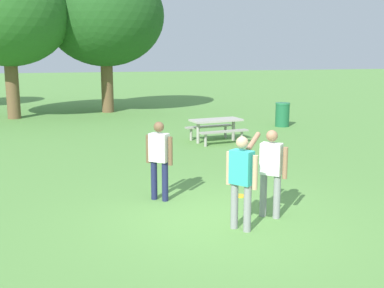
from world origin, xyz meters
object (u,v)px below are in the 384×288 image
Objects in this scene: person_catcher at (271,167)px; trash_can_beside_table at (282,115)px; tree_far_right at (105,16)px; person_bystander at (241,177)px; tree_broad_center at (7,14)px; frisbee at (240,196)px; picnic_table_near at (216,125)px; person_thrower at (159,156)px.

trash_can_beside_table is (4.93, 9.87, -0.48)m from person_catcher.
person_catcher is 1.71× the size of trash_can_beside_table.
person_bystander is at bearing -87.52° from tree_far_right.
tree_broad_center reaches higher than trash_can_beside_table.
tree_broad_center is (-5.70, 13.73, 4.58)m from frisbee.
person_catcher is at bearing 31.63° from person_bystander.
picnic_table_near is at bearing 75.27° from person_bystander.
person_bystander is 11.78m from trash_can_beside_table.
person_thrower is at bearing -73.52° from tree_broad_center.
tree_broad_center is at bearing 110.91° from person_catcher.
person_catcher is 0.23× the size of tree_far_right.
person_thrower and person_catcher have the same top height.
tree_far_right is (4.30, 1.20, 0.05)m from tree_broad_center.
tree_far_right reaches higher than person_catcher.
person_thrower is at bearing -128.83° from trash_can_beside_table.
person_catcher is at bearing -41.48° from person_thrower.
frisbee is 0.25× the size of trash_can_beside_table.
picnic_table_near is at bearing 62.11° from person_thrower.
frisbee is (-0.07, 1.36, -0.95)m from person_catcher.
frisbee is 9.87m from trash_can_beside_table.
picnic_table_near is (2.06, 7.84, -0.38)m from person_bystander.
trash_can_beside_table is 12.59m from tree_broad_center.
picnic_table_near is (1.39, 6.02, 0.55)m from frisbee.
picnic_table_near is at bearing -72.63° from tree_far_right.
person_bystander is 16.74m from tree_broad_center.
tree_far_right is at bearing 88.85° from person_thrower.
frisbee is at bearing -103.00° from picnic_table_near.
person_catcher is 0.86× the size of picnic_table_near.
tree_far_right is at bearing 95.14° from person_catcher.
person_catcher and person_bystander have the same top height.
tree_broad_center is 4.47m from tree_far_right.
person_thrower is at bearing -117.89° from picnic_table_near.
person_bystander is at bearing -63.07° from person_thrower.
tree_broad_center is at bearing 107.92° from person_bystander.
person_catcher reaches higher than picnic_table_near.
person_bystander is at bearing -118.77° from trash_can_beside_table.
frisbee is at bearing 69.74° from person_bystander.
trash_can_beside_table is at bearing 51.17° from person_thrower.
person_bystander is at bearing -148.37° from person_catcher.
trash_can_beside_table reaches higher than frisbee.
picnic_table_near is at bearing -145.45° from trash_can_beside_table.
person_bystander is 2.15m from frisbee.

